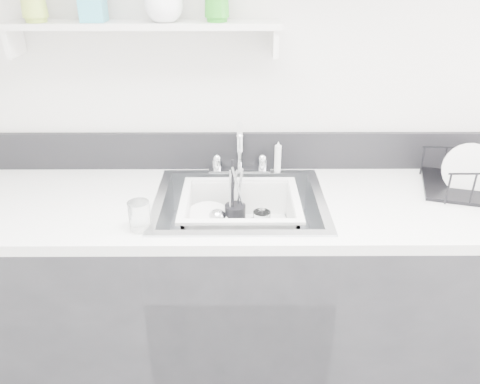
{
  "coord_description": "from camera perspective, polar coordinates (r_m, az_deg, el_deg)",
  "views": [
    {
      "loc": [
        -0.01,
        -0.37,
        1.74
      ],
      "look_at": [
        0.0,
        1.14,
        0.98
      ],
      "focal_mm": 35.0,
      "sensor_mm": 36.0,
      "label": 1
    }
  ],
  "objects": [
    {
      "name": "tumbler_counter",
      "position": [
        1.59,
        -12.15,
        -2.86
      ],
      "size": [
        0.09,
        0.09,
        0.1
      ],
      "primitive_type": "cylinder",
      "rotation": [
        0.0,
        0.0,
        -0.19
      ],
      "color": "white",
      "rests_on": "counter_run"
    },
    {
      "name": "counter_run",
      "position": [
        2.02,
        -0.01,
        -12.62
      ],
      "size": [
        3.2,
        0.62,
        0.92
      ],
      "color": "#252528",
      "rests_on": "ground"
    },
    {
      "name": "tumbler_in_tub",
      "position": [
        1.82,
        2.65,
        -3.79
      ],
      "size": [
        0.07,
        0.07,
        0.1
      ],
      "primitive_type": "cylinder",
      "rotation": [
        0.0,
        0.0,
        0.07
      ],
      "color": "white",
      "rests_on": "wash_tub"
    },
    {
      "name": "wash_tub",
      "position": [
        1.81,
        0.02,
        -3.11
      ],
      "size": [
        0.51,
        0.44,
        0.18
      ],
      "primitive_type": null,
      "rotation": [
        0.0,
        0.0,
        0.17
      ],
      "color": "white",
      "rests_on": "sink"
    },
    {
      "name": "faucet",
      "position": [
        1.96,
        -0.04,
        3.92
      ],
      "size": [
        0.26,
        0.18,
        0.23
      ],
      "color": "silver",
      "rests_on": "counter_run"
    },
    {
      "name": "sink",
      "position": [
        1.81,
        -0.01,
        -3.53
      ],
      "size": [
        0.64,
        0.52,
        0.2
      ],
      "primitive_type": null,
      "color": "silver",
      "rests_on": "counter_run"
    },
    {
      "name": "ladle",
      "position": [
        1.81,
        -1.01,
        -4.27
      ],
      "size": [
        0.29,
        0.24,
        0.08
      ],
      "primitive_type": null,
      "rotation": [
        0.0,
        0.0,
        -0.58
      ],
      "color": "silver",
      "rests_on": "wash_tub"
    },
    {
      "name": "wall_shelf",
      "position": [
        1.83,
        -11.7,
        19.1
      ],
      "size": [
        1.0,
        0.16,
        0.12
      ],
      "color": "silver",
      "rests_on": "room_shell"
    },
    {
      "name": "bowl_small",
      "position": [
        1.79,
        1.88,
        -5.49
      ],
      "size": [
        0.14,
        0.14,
        0.04
      ],
      "primitive_type": "imported",
      "rotation": [
        0.0,
        0.0,
        -0.19
      ],
      "color": "white",
      "rests_on": "wash_tub"
    },
    {
      "name": "backsplash",
      "position": [
        2.0,
        -0.05,
        5.03
      ],
      "size": [
        3.2,
        0.02,
        0.16
      ],
      "primitive_type": "cube",
      "color": "black",
      "rests_on": "counter_run"
    },
    {
      "name": "room_shell",
      "position": [
        0.75,
        0.3,
        22.34
      ],
      "size": [
        3.5,
        3.0,
        2.6
      ],
      "color": "silver",
      "rests_on": "ground"
    },
    {
      "name": "plate_stack",
      "position": [
        1.83,
        -3.38,
        -4.48
      ],
      "size": [
        0.25,
        0.25,
        0.1
      ],
      "rotation": [
        0.0,
        0.0,
        0.09
      ],
      "color": "white",
      "rests_on": "wash_tub"
    },
    {
      "name": "side_sprayer",
      "position": [
        1.97,
        4.63,
        4.29
      ],
      "size": [
        0.03,
        0.03,
        0.14
      ],
      "primitive_type": "cylinder",
      "color": "white",
      "rests_on": "counter_run"
    },
    {
      "name": "utensil_cup",
      "position": [
        1.85,
        -0.6,
        -2.79
      ],
      "size": [
        0.08,
        0.08,
        0.28
      ],
      "rotation": [
        0.0,
        0.0,
        0.33
      ],
      "color": "black",
      "rests_on": "wash_tub"
    }
  ]
}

